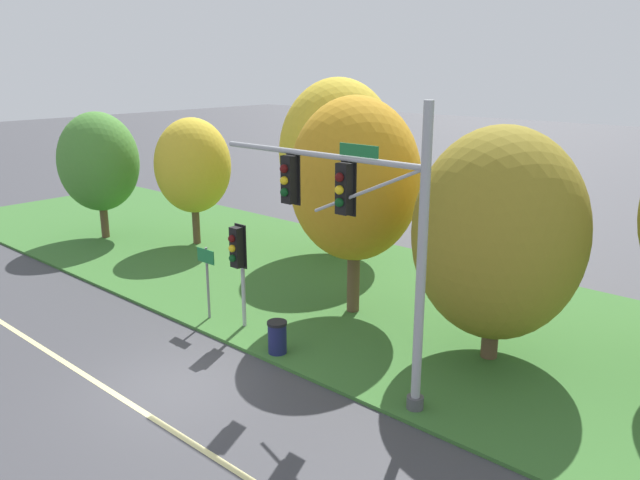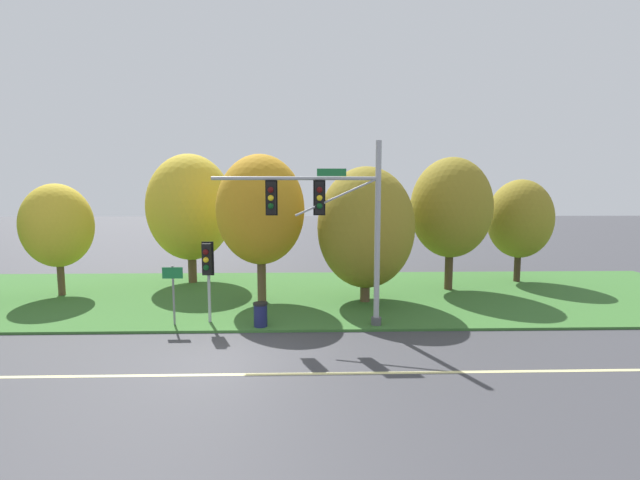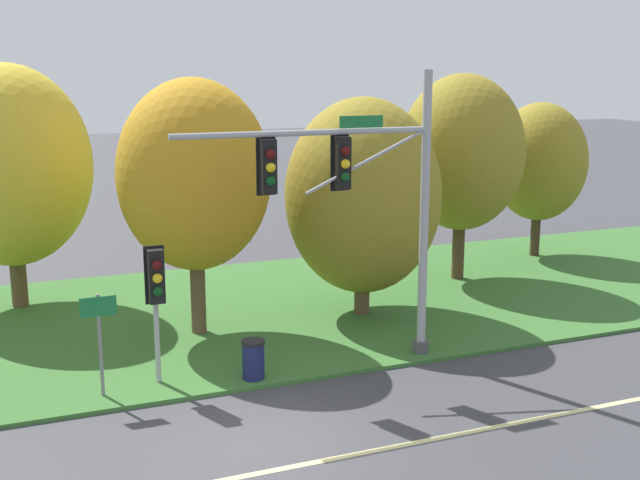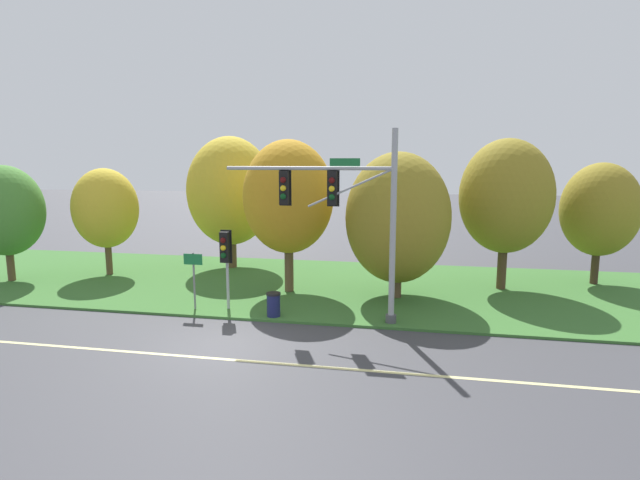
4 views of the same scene
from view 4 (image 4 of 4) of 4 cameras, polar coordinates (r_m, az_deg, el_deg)
name	(u,v)px [view 4 (image 4 of 4)]	position (r m, az deg, el deg)	size (l,w,h in m)	color
ground_plane	(225,344)	(17.24, -10.80, -11.64)	(160.00, 160.00, 0.00)	#3D3D42
lane_stripe	(211,358)	(16.21, -12.40, -13.05)	(36.00, 0.16, 0.01)	beige
grass_verge	(288,284)	(24.73, -3.72, -5.02)	(48.00, 11.50, 0.10)	#386B2D
traffic_signal_mast	(346,207)	(18.26, 3.03, 3.74)	(6.46, 0.49, 7.08)	#9EA0A5
pedestrian_signal_near_kerb	(225,252)	(20.14, -10.77, -1.38)	(0.46, 0.55, 3.24)	#9EA0A5
route_sign_post	(194,272)	(20.66, -14.24, -3.58)	(0.79, 0.08, 2.33)	slate
tree_nearest_road	(5,211)	(29.09, -32.30, 2.84)	(3.57, 3.57, 5.75)	brown
tree_left_of_mast	(106,208)	(28.29, -23.31, 3.33)	(3.31, 3.31, 5.58)	brown
tree_behind_signpost	(231,191)	(28.16, -10.18, 5.51)	(4.78, 4.78, 7.29)	brown
tree_mid_verge	(288,197)	(22.52, -3.64, 4.91)	(4.08, 4.08, 6.90)	brown
tree_tall_centre	(398,218)	(21.78, 8.88, 2.50)	(4.53, 4.53, 6.34)	brown
tree_right_far	(506,197)	(24.45, 20.48, 4.68)	(4.19, 4.19, 6.97)	#4C3823
tree_furthest_back	(600,210)	(27.44, 29.35, 3.02)	(3.58, 3.58, 5.88)	#423021
trash_bin	(274,304)	(19.47, -5.34, -7.33)	(0.56, 0.56, 0.93)	#191E4C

